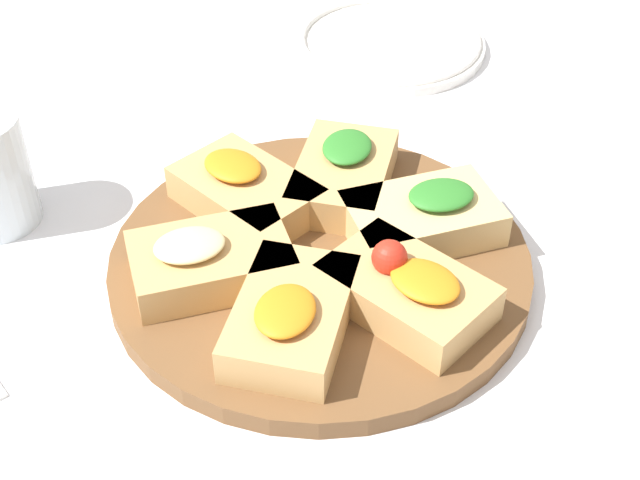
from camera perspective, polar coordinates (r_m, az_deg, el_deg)
ground_plane at (r=0.70m, az=-0.00°, el=-1.95°), size 3.00×3.00×0.00m
serving_board at (r=0.69m, az=-0.00°, el=-1.44°), size 0.33×0.33×0.02m
focaccia_slice_0 at (r=0.74m, az=1.51°, el=4.26°), size 0.11×0.14×0.04m
focaccia_slice_1 at (r=0.73m, az=-4.82°, el=3.16°), size 0.13×0.09×0.04m
focaccia_slice_2 at (r=0.66m, az=-7.08°, el=-1.30°), size 0.13×0.14×0.04m
focaccia_slice_3 at (r=0.62m, az=-1.87°, el=-4.90°), size 0.11×0.13×0.04m
focaccia_slice_4 at (r=0.64m, az=5.59°, el=-3.15°), size 0.13×0.09×0.05m
focaccia_slice_5 at (r=0.70m, az=6.65°, el=1.50°), size 0.13×0.14×0.04m
plate_left at (r=0.99m, az=4.45°, el=12.51°), size 0.21×0.21×0.02m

